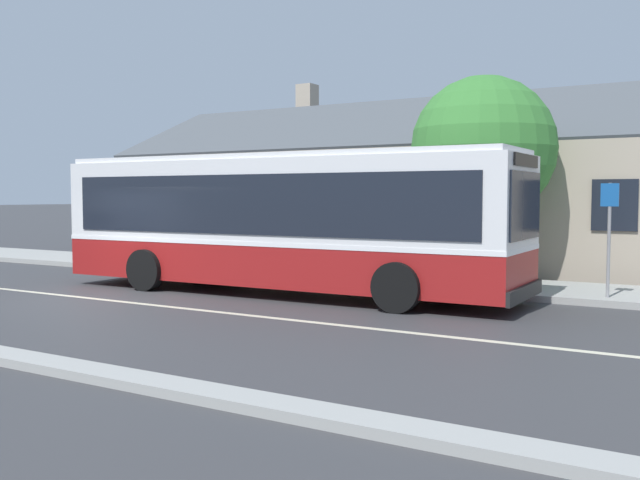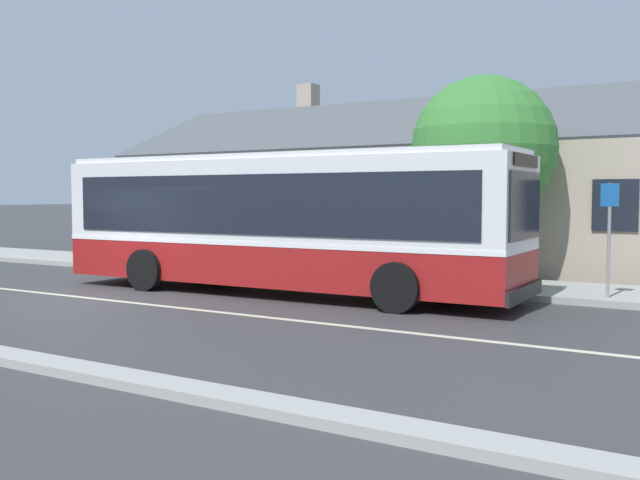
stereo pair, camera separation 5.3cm
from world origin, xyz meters
name	(u,v)px [view 1 (the left image)]	position (x,y,z in m)	size (l,w,h in m)	color
ground_plane	(90,298)	(0.00, 0.00, 0.00)	(300.00, 300.00, 0.00)	#38383A
sidewalk_far	(251,271)	(0.00, 6.00, 0.07)	(60.00, 3.00, 0.15)	#9E9E99
lane_divider_stripe	(90,298)	(0.00, 0.00, 0.00)	(60.00, 0.16, 0.01)	beige
community_building	(425,204)	(2.43, 13.27, 2.00)	(21.16, 9.96, 6.85)	tan
transit_bus	(282,220)	(3.21, 2.90, 1.73)	(11.36, 2.94, 3.22)	maroon
bench_by_building	(134,248)	(-4.74, 5.96, 0.58)	(1.87, 0.51, 0.94)	brown
bench_down_street	(210,254)	(-1.19, 5.54, 0.56)	(1.60, 0.51, 0.94)	brown
street_tree_primary	(483,149)	(6.61, 7.10, 3.49)	(3.71, 3.71, 5.36)	#4C3828
bus_stop_sign	(609,227)	(10.03, 4.99, 1.64)	(0.36, 0.07, 2.40)	gray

